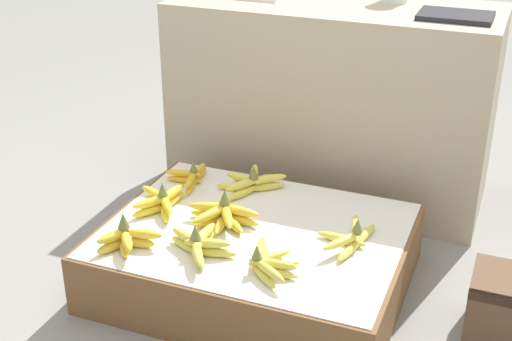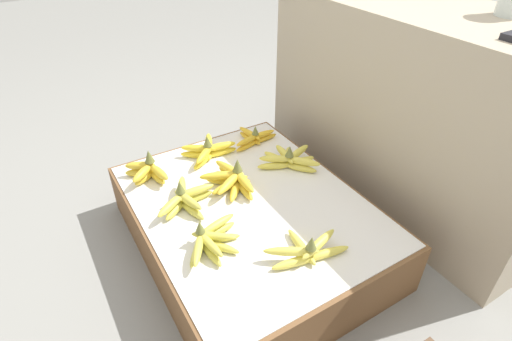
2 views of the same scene
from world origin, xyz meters
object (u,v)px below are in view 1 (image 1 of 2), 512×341
at_px(banana_bunch_front_midleft, 199,245).
at_px(banana_bunch_middle_midleft, 223,215).
at_px(banana_bunch_front_midright, 268,263).
at_px(banana_bunch_middle_right, 351,238).
at_px(banana_bunch_front_left, 126,239).
at_px(banana_bunch_back_midleft, 251,182).
at_px(banana_bunch_back_left, 191,177).
at_px(banana_bunch_middle_left, 162,201).

height_order(banana_bunch_front_midleft, banana_bunch_middle_midleft, banana_bunch_middle_midleft).
height_order(banana_bunch_front_midright, banana_bunch_middle_right, banana_bunch_middle_right).
xyz_separation_m(banana_bunch_front_left, banana_bunch_back_midleft, (0.20, 0.52, -0.01)).
bearing_deg(banana_bunch_back_midleft, banana_bunch_front_midleft, -87.98).
height_order(banana_bunch_front_midleft, banana_bunch_back_midleft, banana_bunch_front_midleft).
bearing_deg(banana_bunch_front_midright, banana_bunch_front_midleft, 177.35).
xyz_separation_m(banana_bunch_front_midright, banana_bunch_middle_right, (0.19, 0.23, 0.00)).
height_order(banana_bunch_front_midright, banana_bunch_middle_midleft, banana_bunch_middle_midleft).
bearing_deg(banana_bunch_front_midleft, banana_bunch_front_midright, -2.65).
bearing_deg(banana_bunch_back_midleft, banana_bunch_back_left, -171.41).
xyz_separation_m(banana_bunch_front_left, banana_bunch_middle_right, (0.64, 0.28, -0.01)).
bearing_deg(banana_bunch_middle_left, banana_bunch_middle_right, 1.23).
distance_m(banana_bunch_middle_midleft, banana_bunch_back_left, 0.32).
bearing_deg(banana_bunch_front_midright, banana_bunch_middle_right, 50.08).
xyz_separation_m(banana_bunch_middle_midleft, banana_bunch_middle_right, (0.43, 0.02, -0.00)).
distance_m(banana_bunch_front_left, banana_bunch_middle_left, 0.26).
height_order(banana_bunch_middle_midleft, banana_bunch_middle_right, banana_bunch_middle_midleft).
bearing_deg(banana_bunch_back_left, banana_bunch_front_left, -87.81).
distance_m(banana_bunch_front_midleft, banana_bunch_middle_midleft, 0.20).
relative_size(banana_bunch_front_left, banana_bunch_back_left, 0.81).
xyz_separation_m(banana_bunch_middle_midleft, banana_bunch_back_midleft, (-0.01, 0.26, -0.00)).
xyz_separation_m(banana_bunch_front_left, banana_bunch_middle_midleft, (0.21, 0.26, -0.00)).
relative_size(banana_bunch_front_midright, banana_bunch_back_midleft, 0.87).
bearing_deg(banana_bunch_front_midright, banana_bunch_front_left, -173.65).
relative_size(banana_bunch_front_left, banana_bunch_back_midleft, 0.73).
height_order(banana_bunch_back_left, banana_bunch_back_midleft, banana_bunch_back_midleft).
relative_size(banana_bunch_front_left, banana_bunch_middle_midleft, 0.73).
xyz_separation_m(banana_bunch_middle_right, banana_bunch_back_midleft, (-0.43, 0.24, 0.00)).
xyz_separation_m(banana_bunch_front_midleft, banana_bunch_middle_right, (0.42, 0.22, -0.00)).
distance_m(banana_bunch_front_left, banana_bunch_back_left, 0.48).
distance_m(banana_bunch_front_midright, banana_bunch_middle_right, 0.30).
xyz_separation_m(banana_bunch_front_midright, banana_bunch_back_midleft, (-0.24, 0.47, 0.00)).
distance_m(banana_bunch_front_midright, banana_bunch_middle_midleft, 0.31).
relative_size(banana_bunch_front_midleft, banana_bunch_middle_right, 0.93).
height_order(banana_bunch_front_left, banana_bunch_back_left, banana_bunch_front_left).
bearing_deg(banana_bunch_middle_left, banana_bunch_front_left, -85.28).
bearing_deg(banana_bunch_middle_midleft, banana_bunch_middle_left, 178.04).
bearing_deg(banana_bunch_back_left, banana_bunch_front_midleft, -60.66).
bearing_deg(banana_bunch_front_midleft, banana_bunch_middle_midleft, 92.48).
height_order(banana_bunch_front_left, banana_bunch_back_midleft, banana_bunch_front_left).
height_order(banana_bunch_front_midright, banana_bunch_back_midleft, banana_bunch_back_midleft).
distance_m(banana_bunch_front_left, banana_bunch_front_midright, 0.45).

